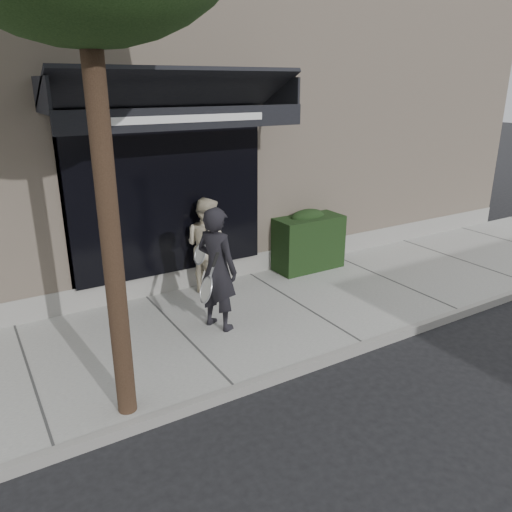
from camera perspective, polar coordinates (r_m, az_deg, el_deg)
ground at (r=8.13m, az=4.75°, el=-6.10°), size 80.00×80.00×0.00m
sidewalk at (r=8.11m, az=4.76°, el=-5.72°), size 20.00×3.00×0.12m
curb at (r=7.05m, az=12.26°, el=-10.08°), size 20.00×0.10×0.14m
building_facade at (r=11.74m, az=-9.73°, el=15.38°), size 14.30×8.04×5.64m
hedge at (r=9.44m, az=5.84°, el=1.80°), size 1.30×0.70×1.14m
pedestrian_front at (r=6.97m, az=-4.49°, el=-1.52°), size 0.79×0.92×1.78m
pedestrian_back at (r=8.27m, az=-5.64°, el=1.22°), size 0.88×0.97×1.61m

